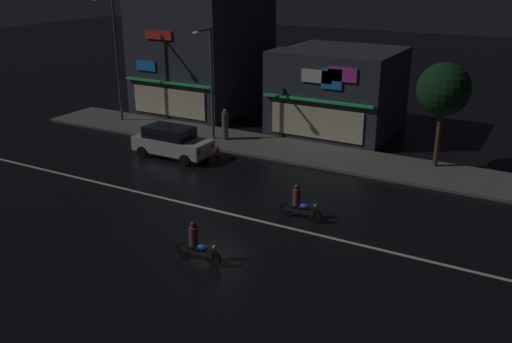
# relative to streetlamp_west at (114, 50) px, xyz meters

# --- Properties ---
(ground_plane) EXTENTS (140.00, 140.00, 0.00)m
(ground_plane) POSITION_rel_streetlamp_west_xyz_m (13.17, -8.84, -4.73)
(ground_plane) COLOR black
(lane_divider_stripe) EXTENTS (33.34, 0.16, 0.01)m
(lane_divider_stripe) POSITION_rel_streetlamp_west_xyz_m (13.17, -8.84, -4.72)
(lane_divider_stripe) COLOR beige
(lane_divider_stripe) RESTS_ON ground
(sidewalk_far) EXTENTS (35.10, 3.81, 0.14)m
(sidewalk_far) POSITION_rel_streetlamp_west_xyz_m (13.17, -0.03, -4.66)
(sidewalk_far) COLOR #5B5954
(sidewalk_far) RESTS_ON ground
(storefront_left_block) EXTENTS (7.04, 6.63, 5.09)m
(storefront_left_block) POSITION_rel_streetlamp_west_xyz_m (13.17, 5.10, -2.19)
(storefront_left_block) COLOR #2D333D
(storefront_left_block) RESTS_ON ground
(storefront_center_block) EXTENTS (7.13, 8.58, 8.77)m
(storefront_center_block) POSITION_rel_streetlamp_west_xyz_m (2.64, 6.08, -0.35)
(storefront_center_block) COLOR #2D333D
(storefront_center_block) RESTS_ON ground
(streetlamp_west) EXTENTS (0.44, 1.64, 7.87)m
(streetlamp_west) POSITION_rel_streetlamp_west_xyz_m (0.00, 0.00, 0.00)
(streetlamp_west) COLOR #47494C
(streetlamp_west) RESTS_ON sidewalk_far
(streetlamp_mid) EXTENTS (0.44, 1.64, 6.43)m
(streetlamp_mid) POSITION_rel_streetlamp_west_xyz_m (7.60, -0.63, -0.75)
(streetlamp_mid) COLOR #47494C
(streetlamp_mid) RESTS_ON sidewalk_far
(pedestrian_on_sidewalk) EXTENTS (0.38, 0.38, 1.81)m
(pedestrian_on_sidewalk) POSITION_rel_streetlamp_west_xyz_m (8.28, -0.17, -3.75)
(pedestrian_on_sidewalk) COLOR #4C664C
(pedestrian_on_sidewalk) RESTS_ON sidewalk_far
(street_tree) EXTENTS (2.62, 2.62, 5.28)m
(street_tree) POSITION_rel_streetlamp_west_xyz_m (20.16, 1.08, -0.64)
(street_tree) COLOR #473323
(street_tree) RESTS_ON sidewalk_far
(parked_car_near_kerb) EXTENTS (4.30, 1.98, 1.67)m
(parked_car_near_kerb) POSITION_rel_streetlamp_west_xyz_m (7.28, -3.98, -3.86)
(parked_car_near_kerb) COLOR silver
(parked_car_near_kerb) RESTS_ON ground
(motorcycle_lead) EXTENTS (1.90, 0.60, 1.52)m
(motorcycle_lead) POSITION_rel_streetlamp_west_xyz_m (15.02, -12.83, -4.10)
(motorcycle_lead) COLOR black
(motorcycle_lead) RESTS_ON ground
(motorcycle_following) EXTENTS (1.90, 0.60, 1.52)m
(motorcycle_following) POSITION_rel_streetlamp_west_xyz_m (16.64, -7.87, -4.10)
(motorcycle_following) COLOR black
(motorcycle_following) RESTS_ON ground
(traffic_cone) EXTENTS (0.36, 0.36, 0.55)m
(traffic_cone) POSITION_rel_streetlamp_west_xyz_m (9.22, -2.45, -4.46)
(traffic_cone) COLOR orange
(traffic_cone) RESTS_ON ground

